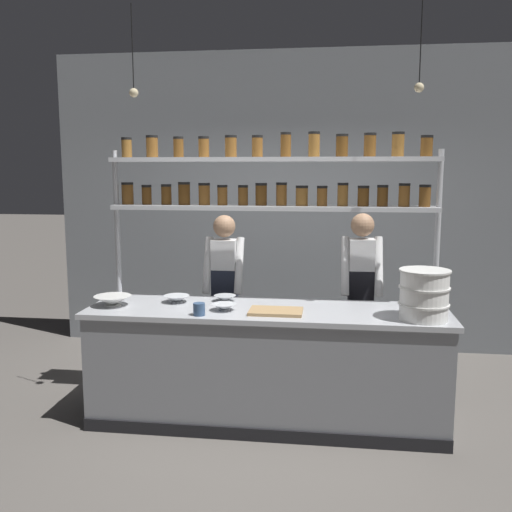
# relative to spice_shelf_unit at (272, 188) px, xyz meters

# --- Properties ---
(ground_plane) EXTENTS (40.00, 40.00, 0.00)m
(ground_plane) POSITION_rel_spice_shelf_unit_xyz_m (-0.00, -0.33, -1.85)
(ground_plane) COLOR #5B5651
(back_wall) EXTENTS (5.20, 0.12, 3.26)m
(back_wall) POSITION_rel_spice_shelf_unit_xyz_m (-0.00, 1.70, -0.21)
(back_wall) COLOR gray
(back_wall) RESTS_ON ground_plane
(prep_counter) EXTENTS (2.80, 0.76, 0.92)m
(prep_counter) POSITION_rel_spice_shelf_unit_xyz_m (-0.00, -0.33, -1.39)
(prep_counter) COLOR gray
(prep_counter) RESTS_ON ground_plane
(spice_shelf_unit) EXTENTS (2.68, 0.28, 2.29)m
(spice_shelf_unit) POSITION_rel_spice_shelf_unit_xyz_m (0.00, 0.00, 0.00)
(spice_shelf_unit) COLOR #ADAFB5
(spice_shelf_unit) RESTS_ON ground_plane
(chef_left) EXTENTS (0.36, 0.28, 1.59)m
(chef_left) POSITION_rel_spice_shelf_unit_xyz_m (-0.47, 0.39, -0.94)
(chef_left) COLOR black
(chef_left) RESTS_ON ground_plane
(chef_center) EXTENTS (0.37, 0.29, 1.62)m
(chef_center) POSITION_rel_spice_shelf_unit_xyz_m (0.75, 0.40, -0.92)
(chef_center) COLOR black
(chef_center) RESTS_ON ground_plane
(container_stack) EXTENTS (0.36, 0.36, 0.37)m
(container_stack) POSITION_rel_spice_shelf_unit_xyz_m (1.15, -0.51, -0.74)
(container_stack) COLOR white
(container_stack) RESTS_ON prep_counter
(cutting_board) EXTENTS (0.40, 0.26, 0.02)m
(cutting_board) POSITION_rel_spice_shelf_unit_xyz_m (0.08, -0.46, -0.91)
(cutting_board) COLOR #A88456
(cutting_board) RESTS_ON prep_counter
(prep_bowl_near_left) EXTENTS (0.19, 0.19, 0.05)m
(prep_bowl_near_left) POSITION_rel_spice_shelf_unit_xyz_m (-0.32, -0.44, -0.90)
(prep_bowl_near_left) COLOR silver
(prep_bowl_near_left) RESTS_ON prep_counter
(prep_bowl_center_front) EXTENTS (0.18, 0.18, 0.05)m
(prep_bowl_center_front) POSITION_rel_spice_shelf_unit_xyz_m (-0.37, -0.14, -0.90)
(prep_bowl_center_front) COLOR #B2B7BC
(prep_bowl_center_front) RESTS_ON prep_counter
(prep_bowl_center_back) EXTENTS (0.30, 0.30, 0.08)m
(prep_bowl_center_back) POSITION_rel_spice_shelf_unit_xyz_m (-1.23, -0.40, -0.89)
(prep_bowl_center_back) COLOR silver
(prep_bowl_center_back) RESTS_ON prep_counter
(prep_bowl_near_right) EXTENTS (0.21, 0.21, 0.06)m
(prep_bowl_near_right) POSITION_rel_spice_shelf_unit_xyz_m (-0.76, -0.22, -0.90)
(prep_bowl_near_right) COLOR silver
(prep_bowl_near_right) RESTS_ON prep_counter
(serving_cup_front) EXTENTS (0.09, 0.09, 0.09)m
(serving_cup_front) POSITION_rel_spice_shelf_unit_xyz_m (-0.48, -0.61, -0.88)
(serving_cup_front) COLOR #334C70
(serving_cup_front) RESTS_ON prep_counter
(pendant_light_row) EXTENTS (2.18, 0.07, 0.68)m
(pendant_light_row) POSITION_rel_spice_shelf_unit_xyz_m (0.03, -0.33, 0.76)
(pendant_light_row) COLOR black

